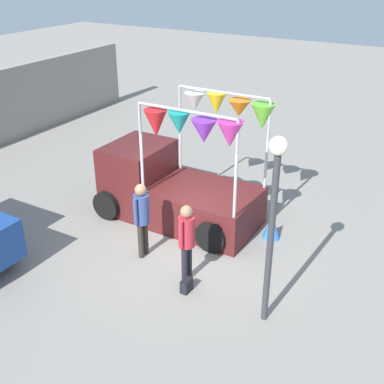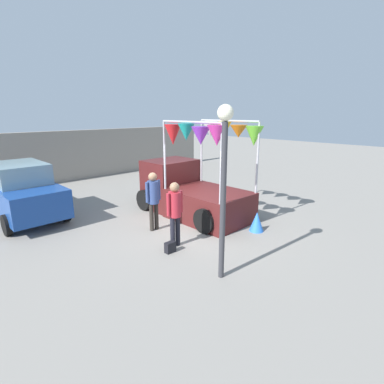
{
  "view_description": "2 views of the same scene",
  "coord_description": "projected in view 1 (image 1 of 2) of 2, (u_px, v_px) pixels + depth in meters",
  "views": [
    {
      "loc": [
        -8.43,
        -5.0,
        6.23
      ],
      "look_at": [
        0.18,
        -0.01,
        1.26
      ],
      "focal_mm": 45.0,
      "sensor_mm": 36.0,
      "label": 1
    },
    {
      "loc": [
        -6.15,
        -6.41,
        3.5
      ],
      "look_at": [
        -0.06,
        -0.11,
        1.17
      ],
      "focal_mm": 28.0,
      "sensor_mm": 36.0,
      "label": 2
    }
  ],
  "objects": [
    {
      "name": "handbag",
      "position": [
        186.0,
        285.0,
        9.81
      ],
      "size": [
        0.28,
        0.16,
        0.28
      ],
      "primitive_type": "cube",
      "color": "black",
      "rests_on": "ground"
    },
    {
      "name": "ground_plane",
      "position": [
        188.0,
        242.0,
        11.55
      ],
      "size": [
        60.0,
        60.0,
        0.0
      ],
      "primitive_type": "plane",
      "color": "gray"
    },
    {
      "name": "folded_kite_bundle_azure",
      "position": [
        272.0,
        227.0,
        11.6
      ],
      "size": [
        0.5,
        0.5,
        0.6
      ],
      "primitive_type": "cone",
      "rotation": [
        0.0,
        0.0,
        1.73
      ],
      "color": "blue",
      "rests_on": "ground"
    },
    {
      "name": "person_vendor",
      "position": [
        142.0,
        213.0,
        10.56
      ],
      "size": [
        0.53,
        0.34,
        1.8
      ],
      "color": "#2D2823",
      "rests_on": "ground"
    },
    {
      "name": "vendor_truck",
      "position": [
        172.0,
        183.0,
        12.26
      ],
      "size": [
        2.48,
        4.17,
        3.27
      ],
      "color": "#4C1919",
      "rests_on": "ground"
    },
    {
      "name": "person_customer",
      "position": [
        187.0,
        236.0,
        9.76
      ],
      "size": [
        0.53,
        0.34,
        1.77
      ],
      "color": "black",
      "rests_on": "ground"
    },
    {
      "name": "street_lamp",
      "position": [
        273.0,
        206.0,
        8.07
      ],
      "size": [
        0.32,
        0.32,
        3.66
      ],
      "color": "#333338",
      "rests_on": "ground"
    }
  ]
}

